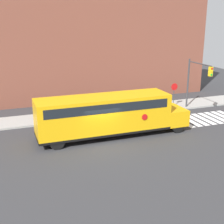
# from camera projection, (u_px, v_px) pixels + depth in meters

# --- Properties ---
(ground_plane) EXTENTS (60.00, 60.00, 0.00)m
(ground_plane) POSITION_uv_depth(u_px,v_px,m) (102.00, 142.00, 21.99)
(ground_plane) COLOR #333335
(sidewalk_strip) EXTENTS (44.00, 3.00, 0.15)m
(sidewalk_strip) POSITION_uv_depth(u_px,v_px,m) (79.00, 115.00, 27.81)
(sidewalk_strip) COLOR #9E9E99
(sidewalk_strip) RESTS_ON ground
(building_backdrop) EXTENTS (32.00, 4.00, 12.94)m
(building_backdrop) POSITION_uv_depth(u_px,v_px,m) (61.00, 38.00, 31.79)
(building_backdrop) COLOR brown
(building_backdrop) RESTS_ON ground
(crosswalk_stripes) EXTENTS (5.40, 3.20, 0.01)m
(crosswalk_stripes) POSITION_uv_depth(u_px,v_px,m) (207.00, 118.00, 27.19)
(crosswalk_stripes) COLOR white
(crosswalk_stripes) RESTS_ON ground
(school_bus) EXTENTS (11.35, 2.57, 3.07)m
(school_bus) POSITION_uv_depth(u_px,v_px,m) (108.00, 113.00, 22.62)
(school_bus) COLOR #EAA80F
(school_bus) RESTS_ON ground
(stop_sign) EXTENTS (0.66, 0.10, 2.47)m
(stop_sign) POSITION_uv_depth(u_px,v_px,m) (174.00, 92.00, 29.78)
(stop_sign) COLOR #38383A
(stop_sign) RESTS_ON ground
(traffic_light) EXTENTS (0.28, 3.44, 4.78)m
(traffic_light) POSITION_uv_depth(u_px,v_px,m) (196.00, 78.00, 28.36)
(traffic_light) COLOR #38383A
(traffic_light) RESTS_ON ground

